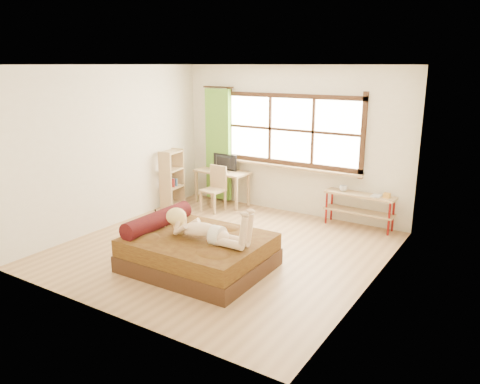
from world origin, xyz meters
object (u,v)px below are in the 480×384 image
Objects in this scene: pipe_shelf at (360,203)px; bed at (196,250)px; woman at (204,220)px; bookshelf at (172,178)px; desk at (222,175)px; chair at (215,186)px; kitten at (162,218)px.

bed is at bearing -114.69° from pipe_shelf.
pipe_shelf is (1.16, 2.85, -0.30)m from woman.
bed is 1.66× the size of bookshelf.
bookshelf is (-2.14, 2.04, 0.32)m from bed.
desk is 1.31× the size of chair.
chair is at bearing 11.27° from bookshelf.
bed reaches higher than desk.
woman is at bearing -14.82° from bed.
woman is 1.15× the size of bookshelf.
bookshelf is at bearing 135.87° from bed.
bed is at bearing 165.18° from woman.
bed is at bearing -50.27° from bookshelf.
bookshelf is (-0.73, -0.64, -0.03)m from desk.
chair is 0.77× the size of bookshelf.
pipe_shelf is at bearing 63.63° from bed.
chair is at bearing -71.05° from desk.
bookshelf is (-3.50, -0.76, 0.13)m from pipe_shelf.
bookshelf reaches higher than pipe_shelf.
bookshelf reaches higher than chair.
woman reaches higher than kitten.
bed is 1.65× the size of desk.
desk is at bearing 105.32° from kitten.
kitten reaches higher than pipe_shelf.
desk is at bearing -176.43° from pipe_shelf.
chair is 0.89m from bookshelf.
kitten is (-0.67, 0.10, 0.32)m from bed.
desk is 0.98m from bookshelf.
desk is at bearing 108.95° from chair.
bed is 3.05m from desk.
bookshelf is at bearing -135.46° from desk.
bed is 1.44× the size of woman.
kitten is 3.38m from pipe_shelf.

